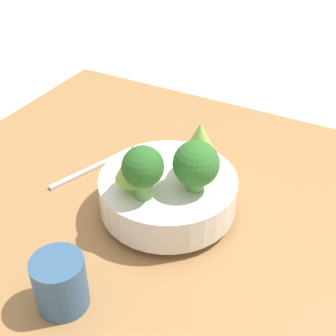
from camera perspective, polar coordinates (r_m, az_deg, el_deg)
ground_plane at (r=0.82m, az=-3.00°, el=-8.31°), size 6.00×6.00×0.00m
table at (r=0.81m, az=-3.05°, el=-7.16°), size 0.89×0.89×0.05m
bowl at (r=0.77m, az=0.00°, el=-3.06°), size 0.23×0.23×0.07m
broccoli_floret_back at (r=0.71m, az=3.44°, el=0.43°), size 0.07×0.07×0.08m
romanesco_piece_far at (r=0.73m, az=3.88°, el=3.03°), size 0.06×0.06×0.09m
broccoli_floret_right at (r=0.69m, az=-3.08°, el=-0.09°), size 0.06×0.06×0.09m
romanesco_piece_near at (r=0.70m, az=-4.36°, el=0.54°), size 0.06×0.06×0.08m
cup at (r=0.65m, az=-13.00°, el=-13.50°), size 0.07×0.07×0.08m
fork at (r=0.91m, az=-9.09°, el=0.04°), size 0.18×0.07×0.01m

